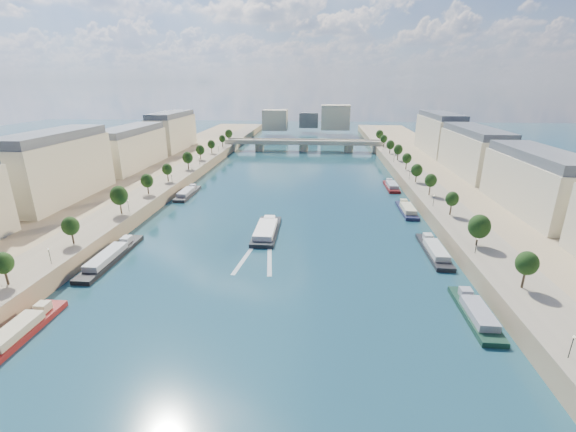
# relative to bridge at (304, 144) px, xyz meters

# --- Properties ---
(ground) EXTENTS (700.00, 700.00, 0.00)m
(ground) POSITION_rel_bridge_xyz_m (0.00, -126.89, -5.08)
(ground) COLOR #0D373A
(ground) RESTS_ON ground
(quay_left) EXTENTS (44.00, 520.00, 5.00)m
(quay_left) POSITION_rel_bridge_xyz_m (-72.00, -126.89, -2.58)
(quay_left) COLOR #9E8460
(quay_left) RESTS_ON ground
(quay_right) EXTENTS (44.00, 520.00, 5.00)m
(quay_right) POSITION_rel_bridge_xyz_m (72.00, -126.89, -2.58)
(quay_right) COLOR #9E8460
(quay_right) RESTS_ON ground
(pave_left) EXTENTS (14.00, 520.00, 0.10)m
(pave_left) POSITION_rel_bridge_xyz_m (-57.00, -126.89, -0.03)
(pave_left) COLOR gray
(pave_left) RESTS_ON quay_left
(pave_right) EXTENTS (14.00, 520.00, 0.10)m
(pave_right) POSITION_rel_bridge_xyz_m (57.00, -126.89, -0.03)
(pave_right) COLOR gray
(pave_right) RESTS_ON quay_right
(trees_left) EXTENTS (4.80, 268.80, 8.26)m
(trees_left) POSITION_rel_bridge_xyz_m (-55.00, -124.89, 5.39)
(trees_left) COLOR #382B1E
(trees_left) RESTS_ON ground
(trees_right) EXTENTS (4.80, 268.80, 8.26)m
(trees_right) POSITION_rel_bridge_xyz_m (55.00, -116.89, 5.39)
(trees_right) COLOR #382B1E
(trees_right) RESTS_ON ground
(lamps_left) EXTENTS (0.36, 200.36, 4.28)m
(lamps_left) POSITION_rel_bridge_xyz_m (-52.50, -136.89, 2.70)
(lamps_left) COLOR black
(lamps_left) RESTS_ON ground
(lamps_right) EXTENTS (0.36, 200.36, 4.28)m
(lamps_right) POSITION_rel_bridge_xyz_m (52.50, -121.89, 2.70)
(lamps_right) COLOR black
(lamps_right) RESTS_ON ground
(buildings_left) EXTENTS (16.00, 226.00, 23.20)m
(buildings_left) POSITION_rel_bridge_xyz_m (-85.00, -114.89, 11.37)
(buildings_left) COLOR beige
(buildings_left) RESTS_ON ground
(buildings_right) EXTENTS (16.00, 226.00, 23.20)m
(buildings_right) POSITION_rel_bridge_xyz_m (85.00, -114.89, 11.37)
(buildings_right) COLOR beige
(buildings_right) RESTS_ON ground
(skyline) EXTENTS (79.00, 42.00, 22.00)m
(skyline) POSITION_rel_bridge_xyz_m (3.19, 92.64, 9.57)
(skyline) COLOR beige
(skyline) RESTS_ON ground
(bridge) EXTENTS (112.00, 12.00, 8.15)m
(bridge) POSITION_rel_bridge_xyz_m (0.00, 0.00, 0.00)
(bridge) COLOR #C1B79E
(bridge) RESTS_ON ground
(tour_barge) EXTENTS (7.47, 25.69, 3.63)m
(tour_barge) POSITION_rel_bridge_xyz_m (-4.97, -159.88, -4.16)
(tour_barge) COLOR black
(tour_barge) RESTS_ON ground
(wake) EXTENTS (10.76, 25.96, 0.04)m
(wake) POSITION_rel_bridge_xyz_m (-4.97, -176.53, -5.06)
(wake) COLOR silver
(wake) RESTS_ON ground
(moored_barges_left) EXTENTS (5.00, 154.94, 3.60)m
(moored_barges_left) POSITION_rel_bridge_xyz_m (-45.50, -191.13, -4.24)
(moored_barges_left) COLOR #1B1937
(moored_barges_left) RESTS_ON ground
(moored_barges_right) EXTENTS (5.00, 125.18, 3.60)m
(moored_barges_right) POSITION_rel_bridge_xyz_m (45.50, -153.16, -4.24)
(moored_barges_right) COLOR #153627
(moored_barges_right) RESTS_ON ground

